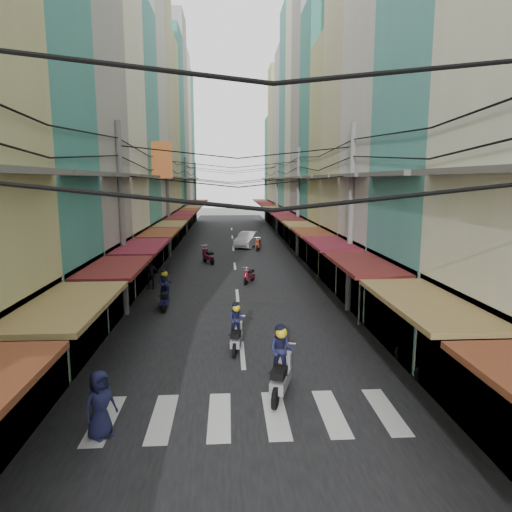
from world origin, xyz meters
name	(u,v)px	position (x,y,z in m)	size (l,w,h in m)	color
ground	(241,335)	(0.00, 0.00, 0.00)	(160.00, 160.00, 0.00)	slate
road	(234,252)	(0.00, 20.00, 0.01)	(10.00, 80.00, 0.02)	black
sidewalk_left	(153,253)	(-6.50, 20.00, 0.03)	(3.00, 80.00, 0.06)	gray
sidewalk_right	(313,251)	(6.50, 20.00, 0.03)	(3.00, 80.00, 0.06)	gray
crosswalk	(248,415)	(0.00, -6.00, 0.03)	(7.55, 2.40, 0.01)	silver
building_row_left	(118,122)	(-7.92, 16.56, 9.78)	(7.80, 67.67, 23.70)	beige
building_row_right	(345,129)	(7.92, 16.45, 9.41)	(7.80, 68.98, 22.59)	teal
utility_poles	(234,168)	(0.00, 15.01, 6.59)	(10.20, 66.13, 8.20)	gray
white_car	(248,247)	(1.27, 23.06, 0.00)	(4.72, 1.85, 1.67)	silver
bicycle	(421,329)	(7.15, 0.35, 0.00)	(0.61, 1.63, 1.12)	black
moving_scooters	(229,296)	(-0.44, 3.94, 0.54)	(5.81, 28.03, 2.00)	black
parked_scooters	(401,356)	(4.79, -3.58, 0.48)	(13.06, 14.39, 1.01)	black
pedestrians	(139,306)	(-3.88, 0.71, 1.01)	(13.38, 17.77, 2.25)	#2B212D
traffic_sign	(360,276)	(4.78, 0.94, 2.04)	(0.10, 0.62, 2.82)	gray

